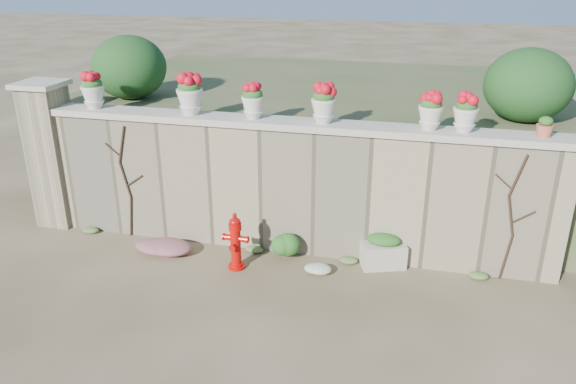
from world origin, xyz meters
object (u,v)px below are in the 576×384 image
(planter_box, at_px, (383,251))
(terracotta_pot, at_px, (545,128))
(fire_hydrant, at_px, (236,241))
(urn_pot_0, at_px, (93,91))

(planter_box, bearing_deg, terracotta_pot, -12.63)
(fire_hydrant, relative_size, planter_box, 1.22)
(fire_hydrant, relative_size, urn_pot_0, 1.56)
(fire_hydrant, relative_size, terracotta_pot, 3.32)
(fire_hydrant, height_order, terracotta_pot, terracotta_pot)
(fire_hydrant, bearing_deg, terracotta_pot, 13.73)
(fire_hydrant, xyz_separation_m, terracotta_pot, (4.11, 0.84, 1.77))
(fire_hydrant, distance_m, terracotta_pot, 4.55)
(urn_pot_0, relative_size, terracotta_pot, 2.12)
(fire_hydrant, xyz_separation_m, urn_pot_0, (-2.59, 0.84, 1.93))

